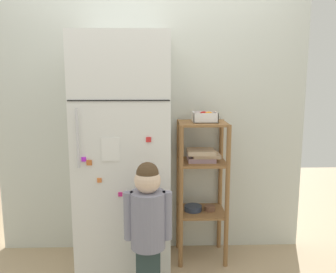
{
  "coord_description": "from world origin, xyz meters",
  "views": [
    {
      "loc": [
        0.05,
        -2.72,
        1.54
      ],
      "look_at": [
        0.13,
        0.02,
        1.06
      ],
      "focal_mm": 38.82,
      "sensor_mm": 36.0,
      "label": 1
    }
  ],
  "objects_px": {
    "refrigerator": "(124,155)",
    "fruit_bin": "(206,117)",
    "pantry_shelf_unit": "(202,175)",
    "child_standing": "(148,219)"
  },
  "relations": [
    {
      "from": "refrigerator",
      "to": "pantry_shelf_unit",
      "type": "height_order",
      "value": "refrigerator"
    },
    {
      "from": "refrigerator",
      "to": "fruit_bin",
      "type": "relative_size",
      "value": 9.36
    },
    {
      "from": "refrigerator",
      "to": "fruit_bin",
      "type": "bearing_deg",
      "value": 10.72
    },
    {
      "from": "pantry_shelf_unit",
      "to": "child_standing",
      "type": "bearing_deg",
      "value": -124.96
    },
    {
      "from": "child_standing",
      "to": "pantry_shelf_unit",
      "type": "distance_m",
      "value": 0.75
    },
    {
      "from": "child_standing",
      "to": "pantry_shelf_unit",
      "type": "xyz_separation_m",
      "value": [
        0.42,
        0.61,
        0.13
      ]
    },
    {
      "from": "child_standing",
      "to": "pantry_shelf_unit",
      "type": "relative_size",
      "value": 0.85
    },
    {
      "from": "refrigerator",
      "to": "fruit_bin",
      "type": "height_order",
      "value": "refrigerator"
    },
    {
      "from": "pantry_shelf_unit",
      "to": "fruit_bin",
      "type": "xyz_separation_m",
      "value": [
        0.03,
        0.01,
        0.47
      ]
    },
    {
      "from": "refrigerator",
      "to": "pantry_shelf_unit",
      "type": "distance_m",
      "value": 0.66
    }
  ]
}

